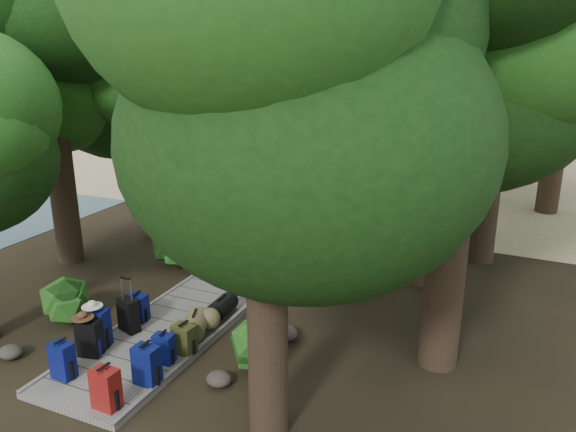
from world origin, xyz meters
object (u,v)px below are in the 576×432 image
at_px(lone_suitcase_on_sand, 348,192).
at_px(kayak, 264,178).
at_px(backpack_right_c, 164,347).
at_px(backpack_right_d, 184,338).
at_px(backpack_left_c, 97,326).
at_px(backpack_left_a, 62,359).
at_px(duffel_right_black, 222,307).
at_px(duffel_right_khaki, 195,324).
at_px(backpack_left_d, 137,306).
at_px(sun_lounger, 435,195).
at_px(backpack_right_b, 146,363).
at_px(backpack_left_b, 89,336).
at_px(suitcase_on_boardwalk, 129,315).
at_px(backpack_right_a, 106,387).

distance_m(lone_suitcase_on_sand, kayak, 4.29).
bearing_deg(backpack_right_c, backpack_right_d, 65.05).
bearing_deg(backpack_left_c, backpack_left_a, -90.77).
distance_m(duffel_right_black, kayak, 11.82).
bearing_deg(duffel_right_black, lone_suitcase_on_sand, 91.33).
bearing_deg(duffel_right_khaki, kayak, 88.10).
relative_size(backpack_left_a, backpack_left_d, 1.17).
xyz_separation_m(backpack_left_a, backpack_right_c, (1.26, 1.07, -0.06)).
bearing_deg(backpack_left_a, sun_lounger, 77.08).
bearing_deg(backpack_right_b, backpack_right_d, 90.01).
relative_size(backpack_left_b, sun_lounger, 0.42).
distance_m(backpack_right_b, suitcase_on_boardwalk, 1.91).
bearing_deg(backpack_right_c, backpack_left_a, -145.47).
bearing_deg(duffel_right_black, suitcase_on_boardwalk, -137.63).
relative_size(suitcase_on_boardwalk, sun_lounger, 0.37).
relative_size(backpack_right_a, duffel_right_black, 1.17).
bearing_deg(duffel_right_khaki, lone_suitcase_on_sand, 69.62).
bearing_deg(backpack_left_b, backpack_left_c, 94.38).
distance_m(backpack_right_a, duffel_right_khaki, 2.45).
height_order(backpack_right_d, duffel_right_khaki, backpack_right_d).
height_order(backpack_left_d, backpack_right_b, backpack_right_b).
height_order(backpack_right_a, duffel_right_black, backpack_right_a).
bearing_deg(backpack_right_a, backpack_right_b, 80.09).
height_order(backpack_left_c, duffel_right_black, backpack_left_c).
xyz_separation_m(backpack_right_c, kayak, (-4.42, 12.86, -0.24)).
relative_size(backpack_left_a, duffel_right_black, 1.13).
distance_m(backpack_left_b, backpack_left_c, 0.31).
height_order(backpack_left_b, backpack_left_d, backpack_left_b).
bearing_deg(duffel_right_black, kayak, 111.04).
xyz_separation_m(backpack_right_c, backpack_right_d, (0.14, 0.41, 0.00)).
bearing_deg(lone_suitcase_on_sand, backpack_right_a, -69.69).
bearing_deg(backpack_left_a, duffel_right_khaki, 62.23).
bearing_deg(lone_suitcase_on_sand, kayak, 179.67).
relative_size(backpack_right_c, suitcase_on_boardwalk, 0.89).
xyz_separation_m(backpack_left_a, suitcase_on_boardwalk, (-0.03, 1.73, -0.02)).
bearing_deg(duffel_right_black, backpack_left_a, -114.74).
height_order(backpack_right_d, suitcase_on_boardwalk, suitcase_on_boardwalk).
xyz_separation_m(backpack_left_a, duffel_right_black, (1.31, 3.00, -0.16)).
height_order(duffel_right_black, sun_lounger, sun_lounger).
xyz_separation_m(duffel_right_black, suitcase_on_boardwalk, (-1.34, -1.27, 0.14)).
bearing_deg(backpack_left_c, sun_lounger, 61.10).
bearing_deg(backpack_left_b, backpack_left_a, -96.45).
bearing_deg(backpack_right_b, backpack_left_d, 133.29).
bearing_deg(duffel_right_khaki, backpack_left_b, -156.62).
distance_m(backpack_left_d, backpack_right_d, 1.69).
xyz_separation_m(backpack_right_c, duffel_right_black, (0.05, 1.93, -0.10)).
bearing_deg(duffel_right_khaki, backpack_right_d, -97.14).
bearing_deg(backpack_left_c, duffel_right_khaki, 25.75).
xyz_separation_m(backpack_right_b, kayak, (-4.54, 13.50, -0.32)).
bearing_deg(backpack_left_c, backpack_right_d, 4.90).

